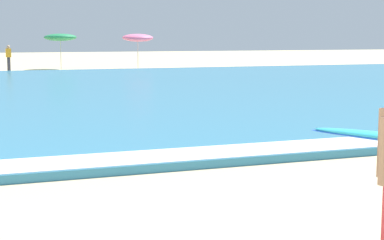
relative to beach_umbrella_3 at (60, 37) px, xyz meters
name	(u,v)px	position (x,y,z in m)	size (l,w,h in m)	color
sea	(22,93)	(-3.83, -17.28, -1.97)	(120.00, 28.00, 0.14)	teal
surf_foam	(93,160)	(-3.83, -30.68, -1.90)	(120.00, 1.08, 0.01)	white
beach_umbrella_3	(60,37)	(0.00, 0.00, 0.00)	(2.08, 2.09, 2.31)	beige
beach_umbrella_4	(138,38)	(4.87, -1.02, -0.03)	(2.02, 2.04, 2.31)	beige
beachgoer_near_row_right	(9,57)	(-3.31, -1.07, -1.20)	(0.32, 0.20, 1.58)	#383842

